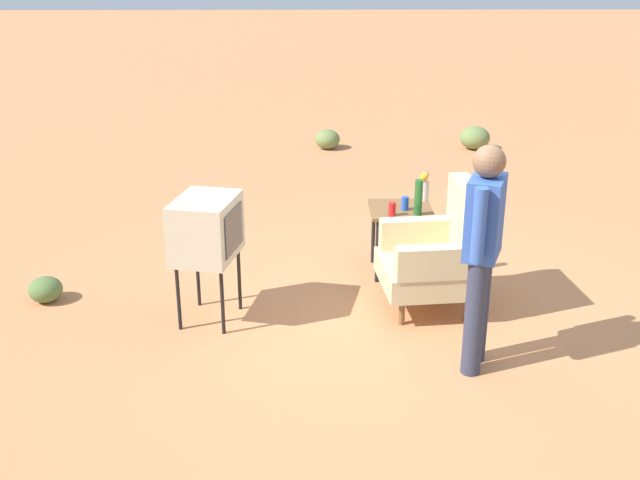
# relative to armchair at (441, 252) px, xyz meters

# --- Properties ---
(ground_plane) EXTENTS (60.00, 60.00, 0.00)m
(ground_plane) POSITION_rel_armchair_xyz_m (0.17, -0.26, -0.50)
(ground_plane) COLOR #C17A4C
(armchair) EXTENTS (0.84, 0.85, 1.06)m
(armchair) POSITION_rel_armchair_xyz_m (0.00, 0.00, 0.00)
(armchair) COLOR brown
(armchair) RESTS_ON ground
(side_table) EXTENTS (0.56, 0.56, 0.62)m
(side_table) POSITION_rel_armchair_xyz_m (-0.75, -0.25, 0.03)
(side_table) COLOR black
(side_table) RESTS_ON ground
(tv_on_stand) EXTENTS (0.68, 0.56, 1.03)m
(tv_on_stand) POSITION_rel_armchair_xyz_m (0.18, -1.88, 0.28)
(tv_on_stand) COLOR black
(tv_on_stand) RESTS_ON ground
(person_standing) EXTENTS (0.54, 0.34, 1.64)m
(person_standing) POSITION_rel_armchair_xyz_m (0.95, 0.11, 0.44)
(person_standing) COLOR #2D3347
(person_standing) RESTS_ON ground
(soda_can_blue) EXTENTS (0.07, 0.07, 0.12)m
(soda_can_blue) POSITION_rel_armchair_xyz_m (-0.71, -0.22, 0.19)
(soda_can_blue) COLOR blue
(soda_can_blue) RESTS_ON side_table
(bottle_wine_green) EXTENTS (0.07, 0.07, 0.32)m
(bottle_wine_green) POSITION_rel_armchair_xyz_m (-0.57, -0.12, 0.28)
(bottle_wine_green) COLOR #1E5623
(bottle_wine_green) RESTS_ON side_table
(soda_can_red) EXTENTS (0.07, 0.07, 0.12)m
(soda_can_red) POSITION_rel_armchair_xyz_m (-0.55, -0.35, 0.19)
(soda_can_red) COLOR red
(soda_can_red) RESTS_ON side_table
(flower_vase) EXTENTS (0.14, 0.10, 0.27)m
(flower_vase) POSITION_rel_armchair_xyz_m (-0.99, -0.01, 0.27)
(flower_vase) COLOR silver
(flower_vase) RESTS_ON side_table
(shrub_near) EXTENTS (0.44, 0.44, 0.34)m
(shrub_near) POSITION_rel_armchair_xyz_m (-5.24, 1.38, -0.33)
(shrub_near) COLOR olive
(shrub_near) RESTS_ON ground
(shrub_mid) EXTENTS (0.37, 0.37, 0.28)m
(shrub_mid) POSITION_rel_armchair_xyz_m (-5.29, -0.80, -0.36)
(shrub_mid) COLOR olive
(shrub_mid) RESTS_ON ground
(shrub_lone) EXTENTS (0.28, 0.28, 0.22)m
(shrub_lone) POSITION_rel_armchair_xyz_m (-0.16, -3.32, -0.39)
(shrub_lone) COLOR #516B38
(shrub_lone) RESTS_ON ground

